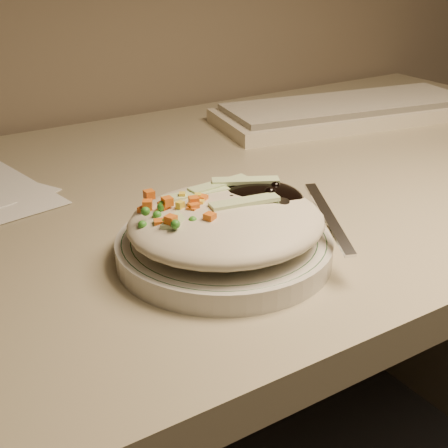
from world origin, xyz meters
TOP-DOWN VIEW (x-y plane):
  - desk at (0.00, 1.38)m, footprint 1.40×0.70m
  - plate at (-0.10, 1.20)m, footprint 0.21×0.21m
  - plate_rim at (-0.10, 1.20)m, footprint 0.20×0.20m
  - meal at (-0.10, 1.20)m, footprint 0.21×0.19m
  - keyboard at (0.34, 1.51)m, footprint 0.47×0.24m

SIDE VIEW (x-z plane):
  - desk at x=0.00m, z-range 0.17..0.91m
  - plate at x=-0.10m, z-range 0.74..0.76m
  - keyboard at x=0.34m, z-range 0.74..0.77m
  - plate_rim at x=-0.10m, z-range 0.76..0.76m
  - meal at x=-0.10m, z-range 0.76..0.81m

